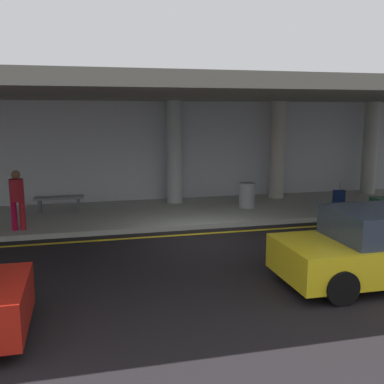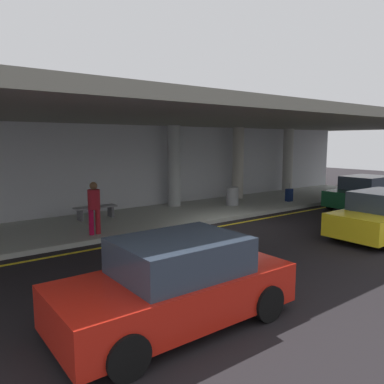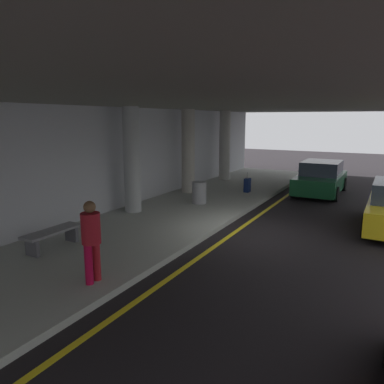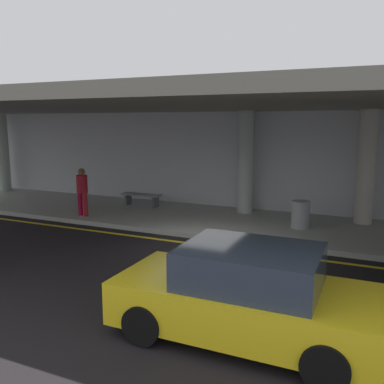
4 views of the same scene
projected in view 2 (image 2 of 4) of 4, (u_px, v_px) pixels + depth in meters
name	position (u px, v px, depth m)	size (l,w,h in m)	color
ground_plane	(243.00, 226.00, 13.73)	(60.00, 60.00, 0.00)	black
sidewalk	(192.00, 212.00, 16.17)	(26.00, 4.20, 0.15)	#A0A59C
lane_stripe_yellow	(234.00, 224.00, 14.14)	(26.00, 0.14, 0.01)	yellow
support_column_left_mid	(174.00, 166.00, 16.99)	(0.58, 0.58, 3.65)	#9CA0A1
support_column_center	(238.00, 163.00, 19.38)	(0.58, 0.58, 3.65)	#A8A398
support_column_right_mid	(288.00, 161.00, 21.77)	(0.58, 0.58, 3.65)	#A7A59F
ceiling_overhang	(200.00, 120.00, 15.25)	(28.00, 13.20, 0.30)	slate
terminal_back_wall	(164.00, 167.00, 17.70)	(26.00, 0.30, 3.80)	#AFB2B8
car_red	(176.00, 284.00, 6.33)	(4.10, 1.92, 1.50)	red
car_yellow_taxi	(384.00, 216.00, 12.11)	(4.10, 1.92, 1.50)	yellow
car_dark_green	(365.00, 193.00, 17.37)	(4.10, 1.92, 1.50)	#134928
traveler_with_luggage	(94.00, 205.00, 11.84)	(0.38, 0.38, 1.68)	#A1082D
suitcase_upright_primary	(289.00, 195.00, 18.50)	(0.36, 0.22, 0.90)	#0F1F4D
bench_metal	(96.00, 210.00, 14.34)	(1.60, 0.50, 0.48)	slate
trash_bin_steel	(232.00, 196.00, 17.35)	(0.56, 0.56, 0.85)	gray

